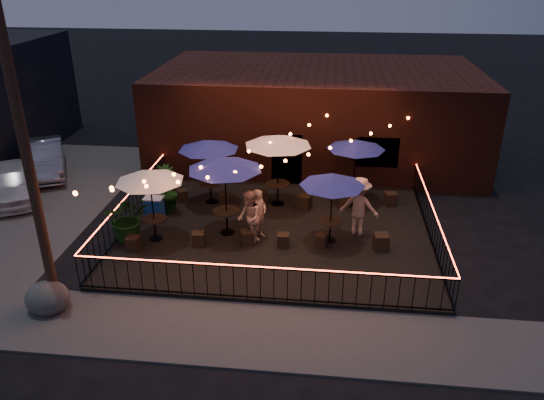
{
  "coord_description": "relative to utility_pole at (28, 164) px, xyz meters",
  "views": [
    {
      "loc": [
        1.59,
        -13.55,
        8.44
      ],
      "look_at": [
        -0.17,
        2.29,
        1.1
      ],
      "focal_mm": 35.0,
      "sensor_mm": 36.0,
      "label": 1
    }
  ],
  "objects": [
    {
      "name": "ground",
      "position": [
        5.4,
        2.6,
        -4.0
      ],
      "size": [
        110.0,
        110.0,
        0.0
      ],
      "primitive_type": "plane",
      "color": "black",
      "rests_on": "ground"
    },
    {
      "name": "patio",
      "position": [
        5.4,
        4.6,
        -3.92
      ],
      "size": [
        10.0,
        8.0,
        0.15
      ],
      "primitive_type": "cube",
      "color": "black",
      "rests_on": "ground"
    },
    {
      "name": "sidewalk",
      "position": [
        5.4,
        -0.65,
        -3.98
      ],
      "size": [
        18.0,
        2.5,
        0.05
      ],
      "primitive_type": "cube",
      "color": "#43403E",
      "rests_on": "ground"
    },
    {
      "name": "brick_building",
      "position": [
        6.4,
        12.59,
        -2.0
      ],
      "size": [
        14.0,
        8.0,
        4.0
      ],
      "color": "#38180F",
      "rests_on": "ground"
    },
    {
      "name": "utility_pole",
      "position": [
        0.0,
        0.0,
        0.0
      ],
      "size": [
        0.26,
        0.26,
        8.0
      ],
      "primitive_type": "cylinder",
      "color": "#312114",
      "rests_on": "ground"
    },
    {
      "name": "fence_front",
      "position": [
        5.4,
        0.6,
        -3.34
      ],
      "size": [
        10.0,
        0.04,
        1.04
      ],
      "color": "black",
      "rests_on": "patio"
    },
    {
      "name": "fence_left",
      "position": [
        0.4,
        4.6,
        -3.34
      ],
      "size": [
        0.04,
        8.0,
        1.04
      ],
      "rotation": [
        0.0,
        0.0,
        1.57
      ],
      "color": "black",
      "rests_on": "patio"
    },
    {
      "name": "fence_right",
      "position": [
        10.4,
        4.6,
        -3.34
      ],
      "size": [
        0.04,
        8.0,
        1.04
      ],
      "rotation": [
        0.0,
        0.0,
        1.57
      ],
      "color": "black",
      "rests_on": "patio"
    },
    {
      "name": "festoon_lights",
      "position": [
        4.39,
        4.3,
        -1.48
      ],
      "size": [
        10.02,
        8.72,
        1.32
      ],
      "color": "orange",
      "rests_on": "ground"
    },
    {
      "name": "cafe_table_0",
      "position": [
        1.6,
        3.56,
        -1.71
      ],
      "size": [
        2.54,
        2.54,
        2.35
      ],
      "rotation": [
        0.0,
        0.0,
        -0.22
      ],
      "color": "black",
      "rests_on": "patio"
    },
    {
      "name": "cafe_table_1",
      "position": [
        2.78,
        6.55,
        -1.66
      ],
      "size": [
        2.87,
        2.87,
        2.4
      ],
      "rotation": [
        0.0,
        0.0,
        0.42
      ],
      "color": "black",
      "rests_on": "patio"
    },
    {
      "name": "cafe_table_2",
      "position": [
        3.82,
        4.22,
        -1.46
      ],
      "size": [
        2.69,
        2.69,
        2.62
      ],
      "rotation": [
        0.0,
        0.0,
        -0.14
      ],
      "color": "black",
      "rests_on": "patio"
    },
    {
      "name": "cafe_table_3",
      "position": [
        5.24,
        6.64,
        -1.43
      ],
      "size": [
        2.8,
        2.8,
        2.65
      ],
      "rotation": [
        0.0,
        0.0,
        -0.18
      ],
      "color": "black",
      "rests_on": "patio"
    },
    {
      "name": "cafe_table_4",
      "position": [
        7.18,
        4.07,
        -1.8
      ],
      "size": [
        2.07,
        2.07,
        2.25
      ],
      "rotation": [
        0.0,
        0.0,
        0.01
      ],
      "color": "black",
      "rests_on": "patio"
    },
    {
      "name": "cafe_table_5",
      "position": [
        7.99,
        7.36,
        -1.72
      ],
      "size": [
        2.18,
        2.18,
        2.33
      ],
      "rotation": [
        0.0,
        0.0,
        -0.03
      ],
      "color": "black",
      "rests_on": "patio"
    },
    {
      "name": "bistro_chair_0",
      "position": [
        1.14,
        2.79,
        -3.62
      ],
      "size": [
        0.4,
        0.4,
        0.45
      ],
      "primitive_type": "cube",
      "rotation": [
        0.0,
        0.0,
        -0.04
      ],
      "color": "black",
      "rests_on": "patio"
    },
    {
      "name": "bistro_chair_1",
      "position": [
        3.09,
        3.3,
        -3.62
      ],
      "size": [
        0.42,
        0.42,
        0.45
      ],
      "primitive_type": "cube",
      "rotation": [
        0.0,
        0.0,
        3.25
      ],
      "color": "black",
      "rests_on": "patio"
    },
    {
      "name": "bistro_chair_2",
      "position": [
        1.7,
        6.53,
        -3.64
      ],
      "size": [
        0.48,
        0.48,
        0.43
      ],
      "primitive_type": "cube",
      "rotation": [
        0.0,
        0.0,
        0.43
      ],
      "color": "black",
      "rests_on": "patio"
    },
    {
      "name": "bistro_chair_3",
      "position": [
        3.31,
        6.44,
        -3.64
      ],
      "size": [
        0.39,
        0.39,
        0.42
      ],
      "primitive_type": "cube",
      "rotation": [
        0.0,
        0.0,
        3.24
      ],
      "color": "black",
      "rests_on": "patio"
    },
    {
      "name": "bistro_chair_4",
      "position": [
        4.59,
        3.56,
        -3.63
      ],
      "size": [
        0.47,
        0.47,
        0.45
      ],
      "primitive_type": "cube",
      "rotation": [
        0.0,
        0.0,
        0.3
      ],
      "color": "black",
      "rests_on": "patio"
    },
    {
      "name": "bistro_chair_5",
      "position": [
        5.74,
        3.53,
        -3.64
      ],
      "size": [
        0.37,
        0.37,
        0.43
      ],
      "primitive_type": "cube",
      "rotation": [
        0.0,
        0.0,
        3.16
      ],
      "color": "black",
      "rests_on": "patio"
    },
    {
      "name": "bistro_chair_6",
      "position": [
        4.67,
        6.83,
        -3.64
      ],
      "size": [
        0.41,
        0.41,
        0.42
      ],
      "primitive_type": "cube",
      "rotation": [
        0.0,
        0.0,
        0.2
      ],
      "color": "black",
      "rests_on": "patio"
    },
    {
      "name": "bistro_chair_7",
      "position": [
        6.26,
        6.4,
        -3.6
      ],
      "size": [
        0.54,
        0.54,
        0.49
      ],
      "primitive_type": "cube",
      "rotation": [
        0.0,
        0.0,
        2.79
      ],
      "color": "black",
      "rests_on": "patio"
    },
    {
      "name": "bistro_chair_8",
      "position": [
        6.91,
        3.7,
        -3.65
      ],
      "size": [
        0.41,
        0.41,
        0.4
      ],
      "primitive_type": "cube",
      "rotation": [
        0.0,
        0.0,
        -0.23
      ],
      "color": "black",
      "rests_on": "patio"
    },
    {
      "name": "bistro_chair_9",
      "position": [
        8.76,
        3.67,
        -3.59
      ],
      "size": [
        0.5,
        0.5,
        0.52
      ],
      "primitive_type": "cube",
      "rotation": [
        0.0,
        0.0,
        3.29
      ],
      "color": "black",
      "rests_on": "patio"
    },
    {
      "name": "bistro_chair_10",
      "position": [
        7.76,
        6.81,
        -3.61
      ],
      "size": [
        0.53,
        0.53,
        0.47
      ],
      "primitive_type": "cube",
      "rotation": [
        0.0,
        0.0,
        -0.41
      ],
      "color": "black",
      "rests_on": "patio"
    },
    {
      "name": "bistro_chair_11",
      "position": [
        9.35,
        7.0,
        -3.61
      ],
      "size": [
        0.5,
        0.5,
        0.47
      ],
      "primitive_type": "cube",
      "rotation": [
        0.0,
        0.0,
        3.43
      ],
      "color": "black",
      "rests_on": "patio"
    },
    {
      "name": "patron_a",
      "position": [
        4.92,
        4.01,
        -3.01
      ],
      "size": [
        0.62,
        0.73,
        1.69
      ],
      "primitive_type": "imported",
      "rotation": [
        0.0,
        0.0,
        1.16
      ],
      "color": "#D9B392",
      "rests_on": "patio"
    },
    {
      "name": "patron_b",
      "position": [
        4.64,
        3.65,
        -2.97
      ],
      "size": [
        0.92,
        1.03,
        1.76
      ],
      "primitive_type": "imported",
      "rotation": [
        0.0,
        0.0,
        -1.22
      ],
      "color": "tan",
      "rests_on": "patio"
    },
    {
      "name": "patron_c",
      "position": [
        8.08,
        4.64,
        -2.86
      ],
      "size": [
        1.41,
        1.02,
        1.97
      ],
      "primitive_type": "imported",
      "rotation": [
        0.0,
        0.0,
        2.89
      ],
      "color": "tan",
      "rests_on": "patio"
    },
    {
      "name": "potted_shrub_a",
      "position": [
        0.8,
        3.42,
        -3.07
      ],
      "size": [
        1.74,
        1.63,
        1.55
      ],
      "primitive_type": "imported",
      "rotation": [
        0.0,
        0.0,
        0.37
      ],
      "color": "#183711",
      "rests_on": "patio"
    },
    {
      "name": "potted_shrub_b",
      "position": [
        1.54,
        5.54,
        -3.1
      ],
      "size": [
        1.02,
        0.94,
        1.49
      ],
      "primitive_type": "imported",
      "rotation": [
        0.0,
        0.0,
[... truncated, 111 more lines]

